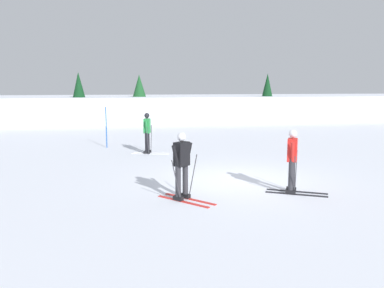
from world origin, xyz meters
name	(u,v)px	position (x,y,z in m)	size (l,w,h in m)	color
ground_plane	(239,180)	(0.00, 0.00, 0.00)	(120.00, 120.00, 0.00)	silver
far_snow_ridge	(165,108)	(0.00, 21.64, 0.97)	(80.00, 9.32, 1.93)	silver
skier_black	(182,164)	(-1.99, -1.71, 0.92)	(1.34, 1.44, 1.71)	red
skier_green	(147,132)	(-2.43, 5.20, 0.92)	(1.64, 0.98, 1.71)	silver
skier_red	(292,159)	(0.98, -1.60, 0.92)	(1.59, 1.07, 1.71)	black
trail_marker_pole	(106,127)	(-4.19, 7.08, 0.93)	(0.05, 0.05, 1.87)	#1E56AD
conifer_far_left	(79,94)	(-6.62, 19.27, 2.18)	(1.55, 1.55, 3.80)	#513823
conifer_far_right	(139,95)	(-2.13, 19.97, 2.07)	(1.87, 1.87, 3.65)	#513823
conifer_far_centre	(267,93)	(8.09, 19.28, 2.18)	(1.43, 1.43, 3.76)	#513823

